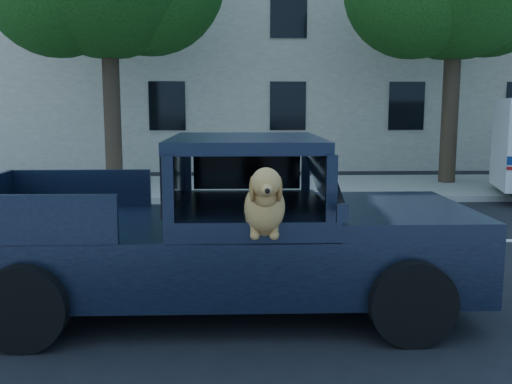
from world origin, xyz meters
TOP-DOWN VIEW (x-y plane):
  - ground at (0.00, 0.00)m, footprint 120.00×120.00m
  - far_sidewalk at (0.00, 9.20)m, footprint 60.00×4.00m
  - lane_stripes at (2.00, 3.40)m, footprint 21.60×0.14m
  - building_main at (3.00, 16.50)m, footprint 26.00×6.00m
  - pickup_truck at (-1.05, 0.43)m, footprint 5.32×2.72m

SIDE VIEW (x-z plane):
  - ground at x=0.00m, z-range 0.00..0.00m
  - lane_stripes at x=2.00m, z-range 0.00..0.01m
  - far_sidewalk at x=0.00m, z-range 0.00..0.15m
  - pickup_truck at x=-1.05m, z-range -0.31..1.59m
  - building_main at x=3.00m, z-range 0.00..9.00m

